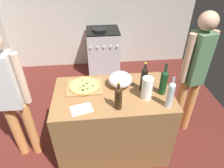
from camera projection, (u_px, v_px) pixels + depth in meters
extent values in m
cube|color=#511E19|center=(99.00, 105.00, 3.35)|extent=(4.14, 3.53, 0.02)
cube|color=#BCB7AD|center=(93.00, 3.00, 3.82)|extent=(4.14, 0.10, 2.60)
cube|color=olive|center=(113.00, 122.00, 2.40)|extent=(1.30, 0.75, 0.90)
cube|color=#9E7247|center=(85.00, 87.00, 2.22)|extent=(0.40, 0.32, 0.02)
cylinder|color=tan|center=(84.00, 86.00, 2.21)|extent=(0.34, 0.34, 0.02)
cylinder|color=#EAC660|center=(84.00, 85.00, 2.20)|extent=(0.30, 0.30, 0.00)
cylinder|color=#335926|center=(80.00, 88.00, 2.15)|extent=(0.02, 0.02, 0.01)
cylinder|color=#335926|center=(83.00, 90.00, 2.11)|extent=(0.04, 0.04, 0.01)
cylinder|color=#335926|center=(93.00, 86.00, 2.18)|extent=(0.03, 0.03, 0.01)
cylinder|color=#335926|center=(84.00, 86.00, 2.18)|extent=(0.03, 0.03, 0.01)
cylinder|color=#335926|center=(88.00, 83.00, 2.22)|extent=(0.03, 0.03, 0.01)
cylinder|color=#335926|center=(87.00, 89.00, 2.13)|extent=(0.03, 0.03, 0.01)
cylinder|color=#335926|center=(86.00, 84.00, 2.21)|extent=(0.03, 0.03, 0.01)
cylinder|color=#335926|center=(83.00, 90.00, 2.12)|extent=(0.02, 0.02, 0.01)
cylinder|color=#335926|center=(83.00, 80.00, 2.27)|extent=(0.03, 0.03, 0.01)
cylinder|color=#B2B2B7|center=(120.00, 85.00, 2.25)|extent=(0.11, 0.11, 0.01)
ellipsoid|color=silver|center=(120.00, 79.00, 2.21)|extent=(0.27, 0.27, 0.16)
cylinder|color=white|center=(147.00, 88.00, 2.01)|extent=(0.11, 0.11, 0.25)
cylinder|color=#997551|center=(147.00, 88.00, 2.01)|extent=(0.03, 0.03, 0.25)
cylinder|color=silver|center=(170.00, 96.00, 1.90)|extent=(0.07, 0.07, 0.25)
sphere|color=silver|center=(172.00, 86.00, 1.83)|extent=(0.07, 0.07, 0.07)
cylinder|color=silver|center=(174.00, 80.00, 1.79)|extent=(0.02, 0.02, 0.09)
cylinder|color=maroon|center=(175.00, 75.00, 1.76)|extent=(0.02, 0.02, 0.01)
cylinder|color=#331E0F|center=(118.00, 100.00, 1.89)|extent=(0.07, 0.07, 0.20)
sphere|color=#331E0F|center=(119.00, 91.00, 1.83)|extent=(0.07, 0.07, 0.07)
cylinder|color=#331E0F|center=(119.00, 87.00, 1.80)|extent=(0.03, 0.03, 0.07)
cylinder|color=gold|center=(119.00, 83.00, 1.78)|extent=(0.03, 0.03, 0.01)
cylinder|color=#143819|center=(163.00, 84.00, 2.07)|extent=(0.08, 0.08, 0.24)
sphere|color=#143819|center=(165.00, 75.00, 2.01)|extent=(0.08, 0.08, 0.08)
cylinder|color=#143819|center=(166.00, 69.00, 1.97)|extent=(0.03, 0.03, 0.09)
cylinder|color=black|center=(167.00, 64.00, 1.94)|extent=(0.03, 0.03, 0.01)
cylinder|color=black|center=(144.00, 81.00, 2.12)|extent=(0.07, 0.07, 0.24)
sphere|color=black|center=(145.00, 71.00, 2.05)|extent=(0.07, 0.07, 0.07)
cylinder|color=black|center=(145.00, 67.00, 2.02)|extent=(0.03, 0.03, 0.07)
cylinder|color=gold|center=(146.00, 63.00, 1.99)|extent=(0.03, 0.03, 0.01)
cube|color=white|center=(82.00, 109.00, 1.93)|extent=(0.24, 0.20, 0.00)
cube|color=#B7B7BC|center=(103.00, 52.00, 4.00)|extent=(0.62, 0.58, 0.89)
cube|color=black|center=(103.00, 30.00, 3.74)|extent=(0.62, 0.58, 0.02)
cylinder|color=silver|center=(91.00, 48.00, 3.59)|extent=(0.04, 0.02, 0.04)
cylinder|color=silver|center=(97.00, 47.00, 3.60)|extent=(0.04, 0.02, 0.04)
cylinder|color=silver|center=(104.00, 47.00, 3.61)|extent=(0.04, 0.02, 0.04)
cylinder|color=silver|center=(111.00, 47.00, 3.63)|extent=(0.04, 0.02, 0.04)
cylinder|color=silver|center=(118.00, 46.00, 3.64)|extent=(0.04, 0.02, 0.04)
cylinder|color=black|center=(99.00, 30.00, 3.69)|extent=(0.27, 0.27, 0.04)
cylinder|color=#D88C4C|center=(17.00, 130.00, 2.36)|extent=(0.11, 0.11, 0.81)
cylinder|color=#D88C4C|center=(31.00, 129.00, 2.37)|extent=(0.11, 0.11, 0.81)
cube|color=silver|center=(6.00, 81.00, 1.96)|extent=(0.23, 0.21, 0.61)
cylinder|color=beige|center=(22.00, 80.00, 1.96)|extent=(0.08, 0.08, 0.58)
cylinder|color=#D88C4C|center=(190.00, 106.00, 2.70)|extent=(0.11, 0.11, 0.84)
cylinder|color=#D88C4C|center=(179.00, 108.00, 2.65)|extent=(0.11, 0.11, 0.84)
cube|color=#4C724C|center=(198.00, 59.00, 2.25)|extent=(0.24, 0.24, 0.63)
cylinder|color=tan|center=(209.00, 56.00, 2.28)|extent=(0.08, 0.08, 0.60)
cylinder|color=tan|center=(187.00, 59.00, 2.20)|extent=(0.08, 0.08, 0.60)
sphere|color=tan|center=(208.00, 21.00, 2.00)|extent=(0.20, 0.20, 0.20)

